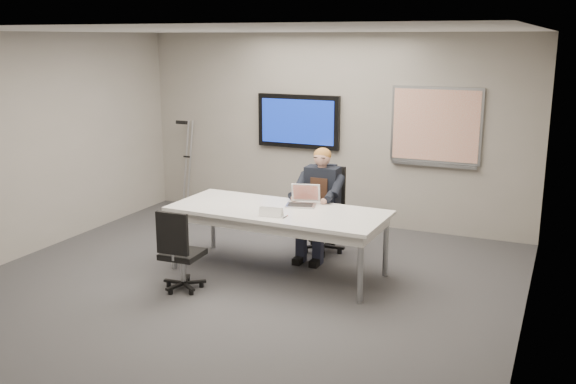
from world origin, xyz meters
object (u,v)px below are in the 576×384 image
at_px(seated_person, 317,214).
at_px(office_chair_near, 181,265).
at_px(office_chair_far, 324,225).
at_px(conference_table, 278,216).
at_px(laptop, 303,200).

bearing_deg(seated_person, office_chair_near, -120.68).
height_order(office_chair_far, office_chair_near, office_chair_far).
height_order(conference_table, office_chair_near, office_chair_near).
height_order(seated_person, laptop, seated_person).
xyz_separation_m(office_chair_far, seated_person, (0.00, -0.26, 0.21)).
bearing_deg(office_chair_near, office_chair_far, -119.27).
height_order(office_chair_far, seated_person, seated_person).
height_order(office_chair_near, laptop, laptop).
bearing_deg(seated_person, office_chair_far, 89.72).
distance_m(conference_table, laptop, 0.38).
relative_size(conference_table, seated_person, 1.85).
distance_m(conference_table, office_chair_near, 1.26).
distance_m(seated_person, laptop, 0.51).
bearing_deg(office_chair_near, conference_table, -130.95).
bearing_deg(office_chair_far, seated_person, -92.02).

